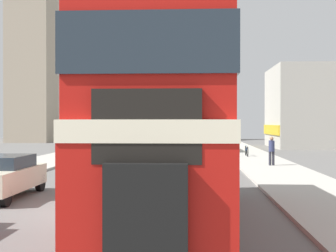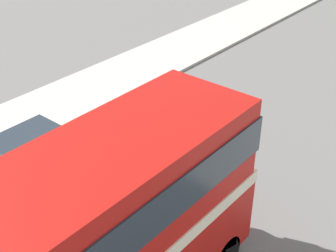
{
  "view_description": "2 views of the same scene",
  "coord_description": "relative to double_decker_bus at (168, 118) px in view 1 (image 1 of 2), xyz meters",
  "views": [
    {
      "loc": [
        2.49,
        -12.85,
        2.5
      ],
      "look_at": [
        1.88,
        -1.42,
        2.41
      ],
      "focal_mm": 50.0,
      "sensor_mm": 36.0,
      "label": 1
    },
    {
      "loc": [
        7.04,
        -4.05,
        8.92
      ],
      "look_at": [
        0.0,
        4.47,
        2.29
      ],
      "focal_mm": 50.0,
      "sensor_mm": 36.0,
      "label": 2
    }
  ],
  "objects": [
    {
      "name": "bus_distant",
      "position": [
        -0.21,
        29.76,
        -0.04
      ],
      "size": [
        2.47,
        10.67,
        4.33
      ],
      "color": "#1E602D",
      "rests_on": "ground_plane"
    },
    {
      "name": "pedestrian_walking",
      "position": [
        4.99,
        14.82,
        -1.6
      ],
      "size": [
        0.32,
        0.32,
        1.59
      ],
      "color": "#282833",
      "rests_on": "sidewalk_right"
    },
    {
      "name": "car_parked_mid",
      "position": [
        -5.75,
        3.76,
        -1.88
      ],
      "size": [
        1.81,
        4.08,
        1.4
      ],
      "color": "beige",
      "rests_on": "ground_plane"
    },
    {
      "name": "bicycle_on_pavement",
      "position": [
        4.43,
        22.02,
        -2.14
      ],
      "size": [
        0.05,
        1.76,
        0.78
      ],
      "color": "black",
      "rests_on": "sidewalk_right"
    },
    {
      "name": "double_decker_bus",
      "position": [
        0.0,
        0.0,
        0.0
      ],
      "size": [
        2.45,
        10.91,
        4.41
      ],
      "color": "#B2140F",
      "rests_on": "ground_plane"
    },
    {
      "name": "ground_plane",
      "position": [
        -1.88,
        1.44,
        -2.62
      ],
      "size": [
        120.0,
        120.0,
        0.0
      ],
      "primitive_type": "plane",
      "color": "slate"
    }
  ]
}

